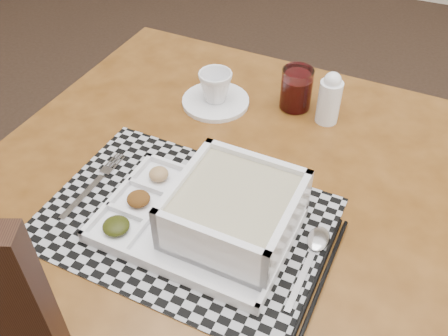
{
  "coord_description": "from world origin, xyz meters",
  "views": [
    {
      "loc": [
        0.15,
        -0.73,
        1.34
      ],
      "look_at": [
        -0.1,
        -0.14,
        0.76
      ],
      "focal_mm": 40.0,
      "sensor_mm": 36.0,
      "label": 1
    }
  ],
  "objects": [
    {
      "name": "chopsticks",
      "position": [
        0.11,
        -0.25,
        0.7
      ],
      "size": [
        0.03,
        0.24,
        0.01
      ],
      "color": "black",
      "rests_on": "placemat"
    },
    {
      "name": "spoon",
      "position": [
        0.09,
        -0.2,
        0.7
      ],
      "size": [
        0.04,
        0.18,
        0.01
      ],
      "color": "silver",
      "rests_on": "placemat"
    },
    {
      "name": "dining_table",
      "position": [
        -0.12,
        -0.11,
        0.62
      ],
      "size": [
        0.96,
        0.96,
        0.69
      ],
      "color": "#4E2B0E",
      "rests_on": "ground"
    },
    {
      "name": "saucer",
      "position": [
        -0.23,
        0.11,
        0.69
      ],
      "size": [
        0.15,
        0.15,
        0.01
      ],
      "primitive_type": "cylinder",
      "color": "white",
      "rests_on": "dining_table"
    },
    {
      "name": "cup",
      "position": [
        -0.23,
        0.11,
        0.73
      ],
      "size": [
        0.09,
        0.09,
        0.07
      ],
      "primitive_type": "imported",
      "rotation": [
        0.0,
        0.0,
        -0.34
      ],
      "color": "white",
      "rests_on": "saucer"
    },
    {
      "name": "serving_tray",
      "position": [
        -0.06,
        -0.22,
        0.73
      ],
      "size": [
        0.33,
        0.24,
        0.1
      ],
      "color": "white",
      "rests_on": "placemat"
    },
    {
      "name": "juice_glass",
      "position": [
        -0.06,
        0.17,
        0.73
      ],
      "size": [
        0.07,
        0.07,
        0.09
      ],
      "color": "white",
      "rests_on": "dining_table"
    },
    {
      "name": "creamer_bottle",
      "position": [
        0.02,
        0.15,
        0.75
      ],
      "size": [
        0.05,
        0.05,
        0.12
      ],
      "color": "white",
      "rests_on": "dining_table"
    },
    {
      "name": "fork",
      "position": [
        -0.33,
        -0.21,
        0.69
      ],
      "size": [
        0.03,
        0.19,
        0.0
      ],
      "color": "silver",
      "rests_on": "placemat"
    },
    {
      "name": "placemat",
      "position": [
        -0.14,
        -0.23,
        0.69
      ],
      "size": [
        0.5,
        0.37,
        0.0
      ],
      "primitive_type": "cube",
      "rotation": [
        0.0,
        0.0,
        -0.05
      ],
      "color": "#9F9FA6",
      "rests_on": "dining_table"
    }
  ]
}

